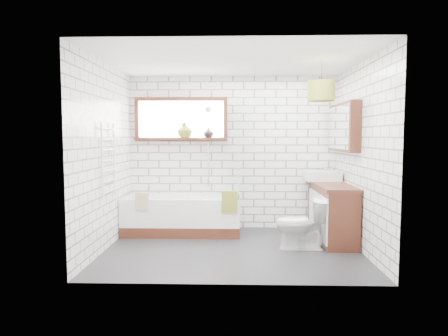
{
  "coord_description": "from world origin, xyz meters",
  "views": [
    {
      "loc": [
        0.04,
        -5.29,
        1.52
      ],
      "look_at": [
        -0.11,
        0.25,
        1.08
      ],
      "focal_mm": 32.0,
      "sensor_mm": 36.0,
      "label": 1
    }
  ],
  "objects_px": {
    "pendant": "(321,91)",
    "basin": "(322,176)",
    "vanity": "(332,211)",
    "bathtub": "(182,214)",
    "toilet": "(301,224)"
  },
  "relations": [
    {
      "from": "vanity",
      "to": "bathtub",
      "type": "bearing_deg",
      "value": 171.57
    },
    {
      "from": "pendant",
      "to": "basin",
      "type": "bearing_deg",
      "value": 76.29
    },
    {
      "from": "bathtub",
      "to": "pendant",
      "type": "bearing_deg",
      "value": -26.86
    },
    {
      "from": "bathtub",
      "to": "toilet",
      "type": "height_order",
      "value": "toilet"
    },
    {
      "from": "vanity",
      "to": "toilet",
      "type": "height_order",
      "value": "vanity"
    },
    {
      "from": "toilet",
      "to": "vanity",
      "type": "bearing_deg",
      "value": 134.35
    },
    {
      "from": "bathtub",
      "to": "toilet",
      "type": "relative_size",
      "value": 2.62
    },
    {
      "from": "vanity",
      "to": "basin",
      "type": "bearing_deg",
      "value": 98.03
    },
    {
      "from": "bathtub",
      "to": "basin",
      "type": "relative_size",
      "value": 3.44
    },
    {
      "from": "vanity",
      "to": "basin",
      "type": "xyz_separation_m",
      "value": [
        -0.06,
        0.43,
        0.49
      ]
    },
    {
      "from": "vanity",
      "to": "pendant",
      "type": "relative_size",
      "value": 4.18
    },
    {
      "from": "bathtub",
      "to": "pendant",
      "type": "distance_m",
      "value": 2.82
    },
    {
      "from": "basin",
      "to": "pendant",
      "type": "bearing_deg",
      "value": -103.71
    },
    {
      "from": "vanity",
      "to": "basin",
      "type": "distance_m",
      "value": 0.65
    },
    {
      "from": "pendant",
      "to": "bathtub",
      "type": "bearing_deg",
      "value": 153.14
    }
  ]
}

